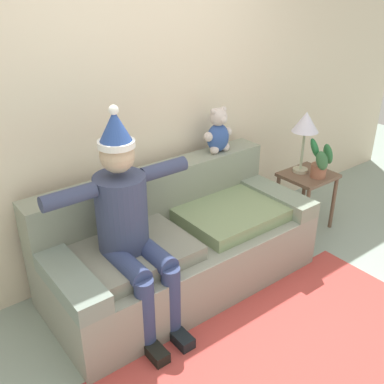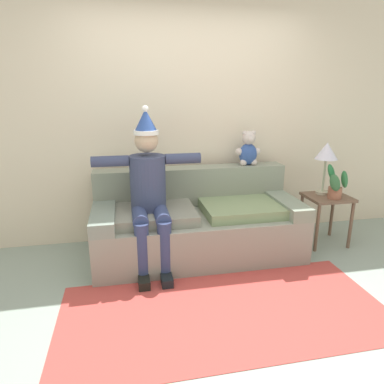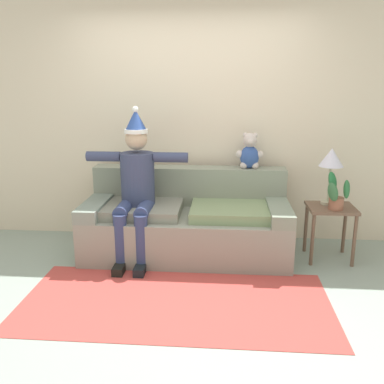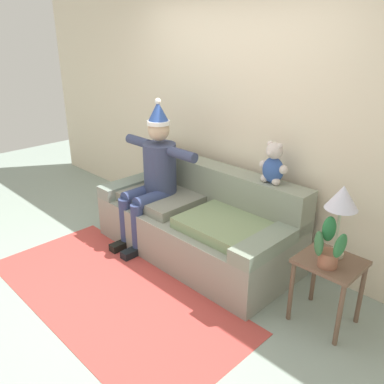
# 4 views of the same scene
# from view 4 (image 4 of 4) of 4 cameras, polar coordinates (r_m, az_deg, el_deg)

# --- Properties ---
(ground_plane) EXTENTS (10.00, 10.00, 0.00)m
(ground_plane) POSITION_cam_4_polar(r_m,az_deg,el_deg) (3.70, -10.43, -13.76)
(ground_plane) COLOR #8FA095
(back_wall) EXTENTS (7.00, 0.10, 2.70)m
(back_wall) POSITION_cam_4_polar(r_m,az_deg,el_deg) (4.13, 6.39, 10.92)
(back_wall) COLOR beige
(back_wall) RESTS_ON ground_plane
(couch) EXTENTS (2.07, 0.93, 0.86)m
(couch) POSITION_cam_4_polar(r_m,az_deg,el_deg) (4.08, 0.92, -4.29)
(couch) COLOR gray
(couch) RESTS_ON ground_plane
(person_seated) EXTENTS (1.02, 0.77, 1.52)m
(person_seated) POSITION_cam_4_polar(r_m,az_deg,el_deg) (4.14, -5.56, 2.67)
(person_seated) COLOR #363E5E
(person_seated) RESTS_ON ground_plane
(teddy_bear) EXTENTS (0.29, 0.17, 0.38)m
(teddy_bear) POSITION_cam_4_polar(r_m,az_deg,el_deg) (3.65, 11.46, 3.80)
(teddy_bear) COLOR #315098
(teddy_bear) RESTS_ON couch
(side_table) EXTENTS (0.46, 0.41, 0.55)m
(side_table) POSITION_cam_4_polar(r_m,az_deg,el_deg) (3.26, 18.87, -10.73)
(side_table) COLOR brown
(side_table) RESTS_ON ground_plane
(table_lamp) EXTENTS (0.24, 0.24, 0.57)m
(table_lamp) POSITION_cam_4_polar(r_m,az_deg,el_deg) (3.08, 20.53, -1.21)
(table_lamp) COLOR #B2AD91
(table_lamp) RESTS_ON side_table
(potted_plant) EXTENTS (0.26, 0.26, 0.38)m
(potted_plant) POSITION_cam_4_polar(r_m,az_deg,el_deg) (3.04, 18.85, -7.48)
(potted_plant) COLOR #985C44
(potted_plant) RESTS_ON side_table
(area_rug) EXTENTS (2.53, 1.18, 0.01)m
(area_rug) POSITION_cam_4_polar(r_m,az_deg,el_deg) (3.68, -11.23, -14.07)
(area_rug) COLOR #BC443E
(area_rug) RESTS_ON ground_plane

